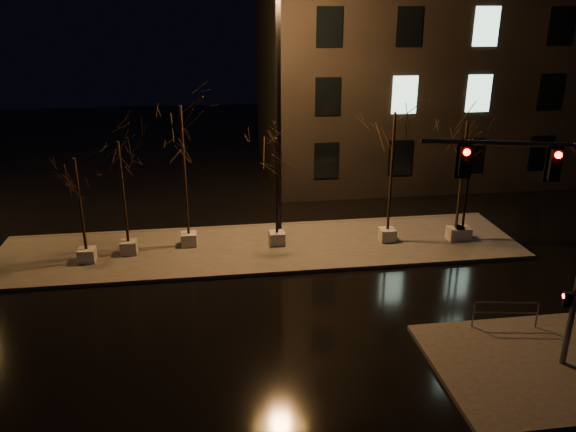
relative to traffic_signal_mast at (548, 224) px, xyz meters
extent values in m
plane|color=black|center=(-6.69, 3.28, -4.33)|extent=(90.00, 90.00, 0.00)
cube|color=#45433E|center=(-6.69, 9.28, -4.25)|extent=(22.00, 5.00, 0.15)
cube|color=#45433E|center=(0.81, -0.22, -4.25)|extent=(7.00, 5.00, 0.15)
cube|color=black|center=(7.31, 21.28, 3.17)|extent=(25.00, 12.00, 15.00)
cube|color=#B1B0A6|center=(-13.72, 8.73, -3.90)|extent=(0.65, 0.65, 0.55)
cylinder|color=black|center=(-13.72, 8.73, -1.78)|extent=(0.11, 0.11, 3.69)
cube|color=#B1B0A6|center=(-12.17, 9.29, -3.90)|extent=(0.65, 0.65, 0.55)
cylinder|color=black|center=(-12.17, 9.29, -1.56)|extent=(0.11, 0.11, 4.15)
cube|color=#B1B0A6|center=(-9.74, 9.82, -3.90)|extent=(0.65, 0.65, 0.55)
cylinder|color=black|center=(-9.74, 9.82, -0.95)|extent=(0.11, 0.11, 5.37)
cube|color=#B1B0A6|center=(-6.02, 9.41, -3.90)|extent=(0.65, 0.65, 0.55)
cylinder|color=black|center=(-6.02, 9.41, -1.60)|extent=(0.11, 0.11, 4.06)
cube|color=#B1B0A6|center=(-1.23, 9.11, -3.90)|extent=(0.65, 0.65, 0.55)
cylinder|color=black|center=(-1.23, 9.11, -1.11)|extent=(0.11, 0.11, 5.04)
cube|color=#B1B0A6|center=(1.75, 8.83, -3.90)|extent=(0.65, 0.65, 0.55)
cylinder|color=black|center=(1.75, 8.83, -1.31)|extent=(0.11, 0.11, 4.65)
cube|color=#B1B0A6|center=(2.06, 8.82, -3.90)|extent=(0.65, 0.65, 0.55)
cylinder|color=black|center=(2.06, 8.82, -1.69)|extent=(0.11, 0.11, 3.88)
cylinder|color=#525559|center=(-1.52, 0.42, 2.12)|extent=(3.59, 1.10, 0.13)
cube|color=black|center=(-0.07, 0.02, 1.61)|extent=(0.32, 0.27, 0.83)
cube|color=black|center=(-2.20, 0.61, 1.61)|extent=(0.32, 0.27, 0.83)
cube|color=black|center=(0.80, -0.22, -2.15)|extent=(0.24, 0.21, 0.41)
cylinder|color=black|center=(-5.82, 10.15, 0.93)|extent=(0.20, 0.20, 10.23)
cylinder|color=#525559|center=(-0.69, 1.94, -3.77)|extent=(0.05, 0.05, 0.82)
cylinder|color=#525559|center=(1.28, 1.62, -3.77)|extent=(0.05, 0.05, 0.82)
cylinder|color=#525559|center=(0.30, 1.78, -3.32)|extent=(1.98, 0.36, 0.04)
cylinder|color=#525559|center=(0.30, 1.78, -3.68)|extent=(1.98, 0.36, 0.04)
camera|label=1|loc=(-8.66, -12.58, 5.29)|focal=35.00mm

